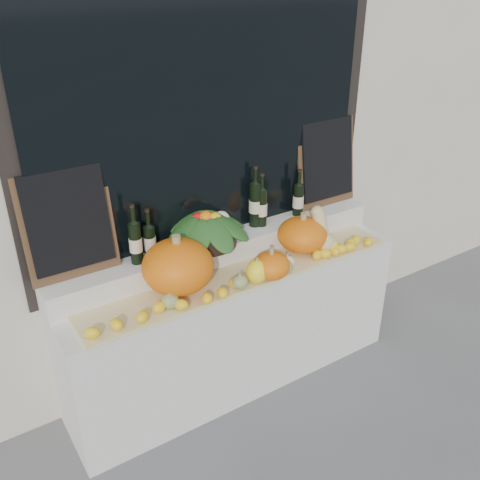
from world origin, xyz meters
The scene contains 18 objects.
storefront_facade centered at (0.00, 2.25, 2.25)m, with size 7.00×0.94×4.50m.
display_sill centered at (0.00, 1.52, 0.44)m, with size 2.30×0.55×0.88m, color silver.
rear_tier centered at (0.00, 1.68, 0.96)m, with size 2.30×0.25×0.16m, color silver.
straw_bedding centered at (0.00, 1.40, 0.89)m, with size 2.10×0.32×0.03m, color tan.
pumpkin_left centered at (-0.42, 1.46, 1.06)m, with size 0.42×0.42×0.32m, color orange.
pumpkin_right centered at (0.49, 1.45, 1.02)m, with size 0.33×0.33×0.23m, color orange.
pumpkin_center centered at (0.11, 1.28, 0.99)m, with size 0.23×0.23×0.17m, color orange.
butternut_squash centered at (0.60, 1.38, 1.03)m, with size 0.15×0.21×0.29m.
decorative_gourds centered at (0.07, 1.30, 0.96)m, with size 1.27×0.16×0.17m.
lemon_heap centered at (0.00, 1.29, 0.94)m, with size 2.20×0.16×0.06m, color yellow, non-canonical shape.
produce_bowl centered at (-0.11, 1.66, 1.15)m, with size 0.58×0.58×0.23m.
wine_bottle_far_left centered at (-0.58, 1.67, 1.17)m, with size 0.08×0.08×0.37m.
wine_bottle_near_left centered at (-0.48, 1.70, 1.14)m, with size 0.08×0.08×0.31m.
wine_bottle_tall centered at (0.29, 1.71, 1.20)m, with size 0.08×0.08×0.42m.
wine_bottle_near_right centered at (0.32, 1.69, 1.17)m, with size 0.08×0.08×0.37m.
wine_bottle_far_right centered at (0.63, 1.69, 1.15)m, with size 0.08×0.08×0.33m.
chalkboard_left centered at (-0.92, 1.74, 1.36)m, with size 0.50×0.12×0.62m.
chalkboard_right centered at (0.92, 1.74, 1.36)m, with size 0.50×0.12×0.62m.
Camera 1 is at (-1.56, -0.95, 2.60)m, focal length 40.00 mm.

